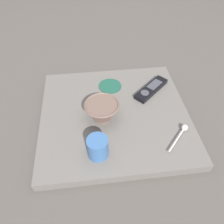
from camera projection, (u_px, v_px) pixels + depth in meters
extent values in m
plane|color=#47423D|center=(114.00, 118.00, 0.98)|extent=(6.00, 6.00, 0.00)
cube|color=#5B5651|center=(115.00, 115.00, 0.97)|extent=(0.63, 0.60, 0.04)
cylinder|color=brown|center=(102.00, 117.00, 0.93)|extent=(0.08, 0.08, 0.01)
cone|color=brown|center=(102.00, 111.00, 0.90)|extent=(0.14, 0.14, 0.07)
torus|color=brown|center=(102.00, 105.00, 0.88)|extent=(0.14, 0.14, 0.01)
cylinder|color=#33598C|center=(98.00, 147.00, 0.78)|extent=(0.08, 0.08, 0.08)
cylinder|color=silver|center=(177.00, 140.00, 0.84)|extent=(0.09, 0.10, 0.01)
sphere|color=silver|center=(184.00, 128.00, 0.88)|extent=(0.03, 0.03, 0.03)
cube|color=black|center=(151.00, 89.00, 1.04)|extent=(0.18, 0.17, 0.02)
cylinder|color=#3A3A42|center=(145.00, 93.00, 1.00)|extent=(0.04, 0.04, 0.00)
cube|color=#3A3A42|center=(155.00, 84.00, 1.04)|extent=(0.09, 0.08, 0.00)
cylinder|color=#194738|center=(110.00, 86.00, 1.07)|extent=(0.11, 0.11, 0.01)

